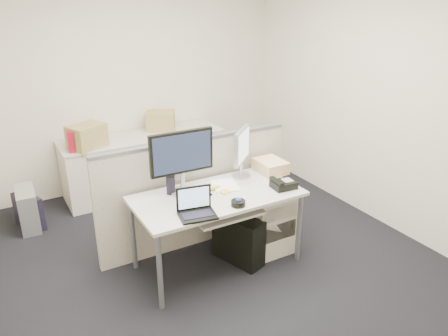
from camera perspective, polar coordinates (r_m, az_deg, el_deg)
floor at (r=4.27m, az=-0.85°, el=-12.39°), size 4.00×4.50×0.01m
wall_back at (r=5.70m, az=-12.12°, el=10.92°), size 4.00×0.02×2.70m
wall_right at (r=4.92m, az=20.14°, el=8.32°), size 0.02×4.50×2.70m
desk at (r=3.93m, az=-0.90°, el=-4.33°), size 1.50×0.75×0.73m
keyboard_tray at (r=3.81m, az=0.41°, el=-5.98°), size 0.62×0.32×0.02m
drawer_pedestal at (r=4.38m, az=5.16°, el=-6.43°), size 0.40×0.55×0.65m
cubicle_partition at (r=4.34m, az=-3.73°, el=-3.38°), size 2.00×0.06×1.10m
back_counter at (r=5.68m, az=-10.31°, el=0.58°), size 2.00×0.60×0.72m
monitor_main at (r=3.83m, az=-5.51°, el=0.68°), size 0.59×0.24×0.58m
monitor_small at (r=4.18m, az=2.31°, el=1.88°), size 0.42×0.40×0.48m
laptop at (r=3.49m, az=-3.51°, el=-4.75°), size 0.33×0.27×0.22m
trackball at (r=3.70m, az=1.87°, el=-4.61°), size 0.13×0.13×0.05m
desk_phone at (r=4.05m, az=7.79°, el=-2.15°), size 0.22×0.19×0.07m
paper_stack at (r=4.06m, az=0.13°, el=-2.30°), size 0.29×0.33×0.01m
sticky_pad at (r=3.93m, az=0.10°, el=-3.14°), size 0.10×0.10×0.01m
travel_mug at (r=3.91m, az=-6.98°, el=-2.21°), size 0.10×0.10×0.17m
banana at (r=3.97m, az=-1.61°, el=-2.67°), size 0.18×0.05×0.04m
cellphone at (r=3.91m, az=-2.17°, el=-3.33°), size 0.05×0.10×0.01m
manila_folders at (r=4.39m, az=6.09°, el=0.27°), size 0.25×0.32×0.12m
keyboard at (r=3.85m, az=0.76°, el=-5.26°), size 0.45×0.19×0.02m
pc_tower_desk at (r=4.19m, az=1.90°, el=-9.26°), size 0.35×0.54×0.47m
pc_tower_spare_dark at (r=5.22m, az=-24.15°, el=-5.20°), size 0.28×0.43×0.37m
pc_tower_spare_silver at (r=5.21m, az=-24.25°, el=-4.86°), size 0.21×0.48×0.44m
cardboard_box_left at (r=5.23m, az=-17.45°, el=3.87°), size 0.47×0.42×0.29m
cardboard_box_right at (r=5.72m, az=-8.27°, el=6.05°), size 0.44×0.40×0.25m
red_binder at (r=5.22m, az=-19.32°, el=3.45°), size 0.12×0.29×0.26m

